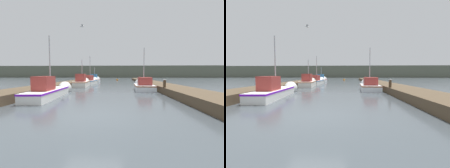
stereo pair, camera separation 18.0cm
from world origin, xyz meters
The scene contains 13 objects.
ground_plane centered at (0.00, 0.00, 0.00)m, with size 200.00×200.00×0.00m.
dock_left centered at (-5.95, 16.00, 0.27)m, with size 2.54×40.00×0.53m.
dock_right centered at (5.95, 16.00, 0.27)m, with size 2.54×40.00×0.53m.
distant_shore_ridge centered at (0.00, 71.64, 2.77)m, with size 120.00×16.00×5.53m.
fishing_boat_0 centered at (-3.72, 4.92, 0.44)m, with size 1.70×6.46×4.59m.
fishing_boat_1 centered at (3.61, 9.73, 0.42)m, with size 1.93×4.66×4.74m.
fishing_boat_2 centered at (-3.76, 14.15, 0.51)m, with size 1.89×5.56×3.91m.
fishing_boat_3 centered at (-3.60, 19.07, 0.47)m, with size 2.05×5.86×5.03m.
fishing_boat_4 centered at (-3.65, 23.75, 0.50)m, with size 1.86×4.76×3.45m.
mooring_piling_0 centered at (4.83, 6.66, 0.60)m, with size 0.26×0.26×1.19m.
mooring_piling_1 centered at (-4.59, 22.00, 0.54)m, with size 0.33×0.33×1.06m.
channel_buoy centered at (0.73, 32.54, 0.15)m, with size 0.50×0.50×1.00m.
seagull_lead centered at (-1.47, 4.84, 4.92)m, with size 0.31×0.56×0.12m.
Camera 1 is at (1.09, -5.67, 1.62)m, focal length 24.00 mm.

